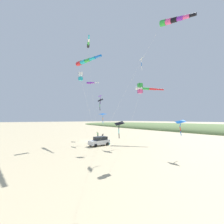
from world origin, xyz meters
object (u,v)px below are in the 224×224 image
kite_windsock_teal_far_right (145,89)px  kite_delta_white_trailing (141,59)px  kite_delta_checkered_midright (180,122)px  kite_windsock_blue_topmost (91,83)px  kite_box_long_streamer_right (140,88)px  person_child_green_jacket (102,137)px  kite_windsock_striped_overhead (172,21)px  kite_delta_orange_high_right (100,96)px  kite_windsock_green_low_center (88,43)px  kite_delta_magenta_far_left (103,114)px  cooler_box (109,143)px  person_adult_flyer (98,135)px  kite_delta_rainbow_low_near (119,124)px  kite_windsock_small_distant (85,61)px  kite_delta_purple_drifting (100,100)px  kite_box_black_fish_shape (81,76)px  parked_car (99,141)px

kite_windsock_teal_far_right → kite_delta_white_trailing: 12.59m
kite_delta_checkered_midright → kite_windsock_teal_far_right: size_ratio=0.88×
kite_windsock_blue_topmost → kite_box_long_streamer_right: kite_windsock_blue_topmost is taller
person_child_green_jacket → kite_box_long_streamer_right: (-4.77, -17.81, 8.77)m
kite_delta_checkered_midright → kite_delta_white_trailing: (-0.82, 6.67, 11.49)m
kite_windsock_striped_overhead → kite_delta_orange_high_right: (5.64, 26.98, -5.20)m
kite_windsock_green_low_center → person_child_green_jacket: bearing=35.2°
kite_delta_orange_high_right → kite_delta_magenta_far_left: (-8.46, -15.51, -5.93)m
kite_delta_orange_high_right → kite_delta_checkered_midright: size_ratio=1.01×
cooler_box → kite_delta_orange_high_right: 16.32m
person_adult_flyer → kite_windsock_striped_overhead: size_ratio=0.10×
kite_delta_rainbow_low_near → kite_windsock_small_distant: 12.70m
kite_windsock_small_distant → kite_delta_rainbow_low_near: bearing=-10.1°
kite_delta_white_trailing → kite_delta_orange_high_right: bearing=83.6°
kite_windsock_green_low_center → kite_delta_orange_high_right: bearing=48.1°
kite_windsock_teal_far_right → kite_delta_purple_drifting: bearing=160.6°
person_adult_flyer → kite_box_long_streamer_right: kite_box_long_streamer_right is taller
kite_delta_white_trailing → kite_delta_checkered_midright: bearing=-83.0°
kite_windsock_teal_far_right → kite_delta_white_trailing: (-9.53, -7.64, 3.05)m
kite_delta_magenta_far_left → kite_windsock_green_low_center: bearing=88.1°
kite_delta_magenta_far_left → kite_box_long_streamer_right: bearing=-76.5°
cooler_box → kite_box_black_fish_shape: bearing=141.2°
kite_windsock_blue_topmost → parked_car: bearing=-97.3°
person_child_green_jacket → kite_box_long_streamer_right: size_ratio=0.17×
person_adult_flyer → kite_box_black_fish_shape: 17.88m
kite_delta_orange_high_right → kite_delta_white_trailing: 19.10m
kite_delta_orange_high_right → kite_windsock_teal_far_right: (7.44, -10.84, 1.28)m
kite_delta_rainbow_low_near → kite_box_long_streamer_right: kite_box_long_streamer_right is taller
kite_delta_purple_drifting → kite_windsock_blue_topmost: 5.03m
person_child_green_jacket → kite_delta_checkered_midright: (0.73, -20.36, 4.10)m
kite_windsock_striped_overhead → kite_box_black_fish_shape: (-3.11, 20.60, -2.32)m
kite_box_black_fish_shape → kite_delta_checkered_midright: size_ratio=1.28×
person_child_green_jacket → kite_delta_checkered_midright: bearing=-88.0°
kite_delta_checkered_midright → kite_delta_white_trailing: bearing=97.0°
kite_delta_orange_high_right → kite_windsock_teal_far_right: kite_windsock_teal_far_right is taller
person_adult_flyer → kite_windsock_teal_far_right: size_ratio=0.13×
kite_windsock_blue_topmost → kite_delta_magenta_far_left: 13.64m
kite_windsock_striped_overhead → kite_windsock_small_distant: bearing=112.8°
kite_delta_checkered_midright → kite_box_black_fish_shape: bearing=111.7°
person_adult_flyer → person_child_green_jacket: bearing=-107.3°
kite_windsock_blue_topmost → kite_windsock_teal_far_right: (12.90, -5.90, -0.88)m
person_adult_flyer → kite_windsock_teal_far_right: 18.65m
kite_delta_purple_drifting → kite_box_long_streamer_right: (-2.79, -15.77, -0.24)m
cooler_box → kite_windsock_small_distant: 17.28m
kite_windsock_teal_far_right → parked_car: bearing=178.4°
person_adult_flyer → kite_delta_checkered_midright: size_ratio=0.14×
kite_delta_white_trailing → kite_box_black_fish_shape: bearing=118.9°
person_child_green_jacket → kite_delta_rainbow_low_near: bearing=-104.2°
cooler_box → kite_delta_magenta_far_left: (-4.63, -5.18, 6.11)m
person_child_green_jacket → kite_windsock_blue_topmost: bearing=-177.6°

